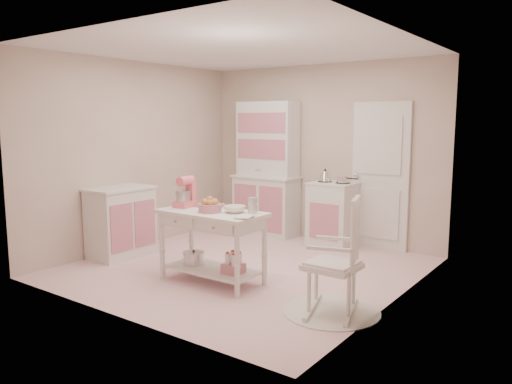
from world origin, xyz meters
TOP-DOWN VIEW (x-y plane):
  - room_shell at (0.00, 0.00)m, footprint 3.84×3.84m
  - door at (0.95, 1.87)m, footprint 0.82×0.05m
  - hutch at (-0.83, 1.66)m, footprint 1.06×0.50m
  - stove at (0.37, 1.61)m, footprint 0.62×0.57m
  - base_cabinet at (-1.63, -0.53)m, footprint 0.54×0.84m
  - lace_rug at (1.53, -0.65)m, footprint 0.92×0.92m
  - rocking_chair at (1.53, -0.65)m, footprint 0.68×0.83m
  - work_table at (0.04, -0.63)m, footprint 1.20×0.60m
  - stand_mixer at (-0.38, -0.61)m, footprint 0.22×0.30m
  - cookie_tray at (-0.11, -0.45)m, footprint 0.34×0.24m
  - bread_basket at (0.06, -0.68)m, footprint 0.25×0.25m
  - mixing_bowl at (0.30, -0.55)m, footprint 0.23×0.23m
  - metal_pitcher at (0.48, -0.47)m, footprint 0.10×0.10m
  - recipe_book at (0.49, -0.75)m, footprint 0.21×0.25m

SIDE VIEW (x-z plane):
  - lace_rug at x=1.53m, z-range 0.00..0.01m
  - work_table at x=0.04m, z-range 0.00..0.80m
  - stove at x=0.37m, z-range 0.00..0.92m
  - base_cabinet at x=-1.63m, z-range 0.00..0.92m
  - rocking_chair at x=1.53m, z-range 0.00..1.10m
  - cookie_tray at x=-0.11m, z-range 0.80..0.82m
  - recipe_book at x=0.49m, z-range 0.80..0.82m
  - mixing_bowl at x=0.30m, z-range 0.80..0.87m
  - bread_basket at x=0.06m, z-range 0.80..0.89m
  - metal_pitcher at x=0.48m, z-range 0.80..0.97m
  - stand_mixer at x=-0.38m, z-range 0.80..1.14m
  - door at x=0.95m, z-range 0.00..2.04m
  - hutch at x=-0.83m, z-range 0.00..2.08m
  - room_shell at x=0.00m, z-range 0.34..2.96m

